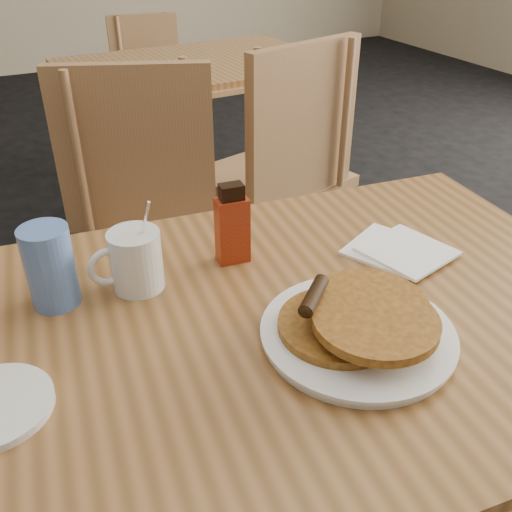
{
  "coord_description": "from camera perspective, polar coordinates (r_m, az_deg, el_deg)",
  "views": [
    {
      "loc": [
        -0.41,
        -0.69,
        1.32
      ],
      "look_at": [
        -0.06,
        0.03,
        0.82
      ],
      "focal_mm": 40.0,
      "sensor_mm": 36.0,
      "label": 1
    }
  ],
  "objects": [
    {
      "name": "chair_neighbor_far",
      "position": [
        3.32,
        -10.37,
        16.79
      ],
      "size": [
        0.42,
        0.42,
        0.82
      ],
      "rotation": [
        0.0,
        0.0,
        -0.14
      ],
      "color": "#986D47",
      "rests_on": "floor"
    },
    {
      "name": "pancake_plate",
      "position": [
        0.88,
        10.19,
        -6.94
      ],
      "size": [
        0.3,
        0.3,
        0.09
      ],
      "rotation": [
        0.0,
        0.0,
        0.31
      ],
      "color": "white",
      "rests_on": "main_table"
    },
    {
      "name": "coffee_mug",
      "position": [
        0.99,
        -12.08,
        -0.36
      ],
      "size": [
        0.13,
        0.09,
        0.17
      ],
      "rotation": [
        0.0,
        0.0,
        0.13
      ],
      "color": "white",
      "rests_on": "main_table"
    },
    {
      "name": "chair_neighbor_near",
      "position": [
        1.96,
        3.01,
        9.74
      ],
      "size": [
        0.54,
        0.55,
        0.98
      ],
      "rotation": [
        0.0,
        0.0,
        0.27
      ],
      "color": "#986D47",
      "rests_on": "floor"
    },
    {
      "name": "main_table",
      "position": [
        0.95,
        2.55,
        -8.05
      ],
      "size": [
        1.31,
        0.95,
        0.75
      ],
      "rotation": [
        0.0,
        0.0,
        -0.1
      ],
      "color": "#905F33",
      "rests_on": "floor"
    },
    {
      "name": "chair_main_far",
      "position": [
        1.62,
        -10.39,
        4.13
      ],
      "size": [
        0.57,
        0.58,
        0.97
      ],
      "rotation": [
        0.0,
        0.0,
        -0.37
      ],
      "color": "#986D47",
      "rests_on": "floor"
    },
    {
      "name": "blue_tumbler",
      "position": [
        0.98,
        -19.89,
        -1.01
      ],
      "size": [
        0.09,
        0.09,
        0.14
      ],
      "primitive_type": "cylinder",
      "rotation": [
        0.0,
        0.0,
        0.15
      ],
      "color": "#5175BF",
      "rests_on": "main_table"
    },
    {
      "name": "neighbor_table",
      "position": [
        2.57,
        -6.0,
        17.8
      ],
      "size": [
        1.17,
        0.82,
        0.75
      ],
      "rotation": [
        0.0,
        0.0,
        0.05
      ],
      "color": "#905F33",
      "rests_on": "floor"
    },
    {
      "name": "syrup_bottle",
      "position": [
        1.03,
        -2.39,
        2.99
      ],
      "size": [
        0.06,
        0.04,
        0.15
      ],
      "rotation": [
        0.0,
        0.0,
        -0.1
      ],
      "color": "maroon",
      "rests_on": "main_table"
    },
    {
      "name": "napkin_stack",
      "position": [
        1.12,
        14.07,
        0.56
      ],
      "size": [
        0.2,
        0.21,
        0.01
      ],
      "rotation": [
        0.0,
        0.0,
        0.46
      ],
      "color": "white",
      "rests_on": "main_table"
    }
  ]
}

